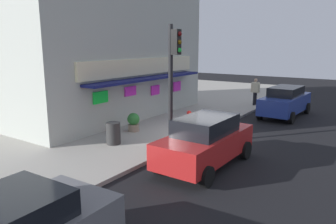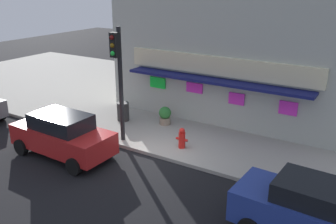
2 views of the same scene
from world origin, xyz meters
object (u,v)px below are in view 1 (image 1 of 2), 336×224
(potted_plant_by_doorway, at_px, (134,122))
(parked_car_blue, at_px, (285,101))
(trash_can, at_px, (113,133))
(traffic_light, at_px, (173,68))
(parked_car_red, at_px, (205,141))
(pedestrian, at_px, (255,90))
(fire_hydrant, at_px, (189,120))

(potted_plant_by_doorway, distance_m, parked_car_blue, 9.17)
(trash_can, bearing_deg, parked_car_blue, -23.17)
(parked_car_blue, bearing_deg, traffic_light, 164.83)
(parked_car_red, bearing_deg, pedestrian, 11.22)
(potted_plant_by_doorway, bearing_deg, fire_hydrant, -42.90)
(potted_plant_by_doorway, bearing_deg, parked_car_red, -110.64)
(traffic_light, xyz_separation_m, potted_plant_by_doorway, (0.56, 2.54, -2.59))
(traffic_light, distance_m, potted_plant_by_doorway, 3.67)
(pedestrian, height_order, parked_car_blue, pedestrian)
(fire_hydrant, distance_m, parked_car_blue, 6.58)
(traffic_light, xyz_separation_m, fire_hydrant, (2.52, 0.72, -2.62))
(pedestrian, relative_size, potted_plant_by_doorway, 2.07)
(parked_car_red, bearing_deg, fire_hydrant, 37.21)
(traffic_light, xyz_separation_m, pedestrian, (10.24, 0.17, -2.05))
(traffic_light, bearing_deg, pedestrian, 0.94)
(pedestrian, distance_m, potted_plant_by_doorway, 9.98)
(trash_can, xyz_separation_m, parked_car_red, (0.24, -4.02, 0.30))
(potted_plant_by_doorway, bearing_deg, parked_car_blue, -31.62)
(fire_hydrant, xyz_separation_m, pedestrian, (7.72, -0.55, 0.57))
(potted_plant_by_doorway, bearing_deg, trash_can, -162.78)
(parked_car_blue, bearing_deg, trash_can, 156.83)
(pedestrian, xyz_separation_m, parked_car_blue, (-1.87, -2.44, -0.23))
(pedestrian, bearing_deg, parked_car_blue, -127.51)
(pedestrian, distance_m, parked_car_blue, 3.08)
(traffic_light, relative_size, pedestrian, 2.67)
(fire_hydrant, bearing_deg, trash_can, 163.00)
(trash_can, relative_size, parked_car_blue, 0.19)
(traffic_light, height_order, trash_can, traffic_light)
(parked_car_blue, xyz_separation_m, parked_car_red, (-9.55, 0.17, -0.01))
(traffic_light, xyz_separation_m, parked_car_red, (-1.19, -2.10, -2.29))
(trash_can, height_order, parked_car_red, parked_car_red)
(fire_hydrant, relative_size, parked_car_red, 0.20)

